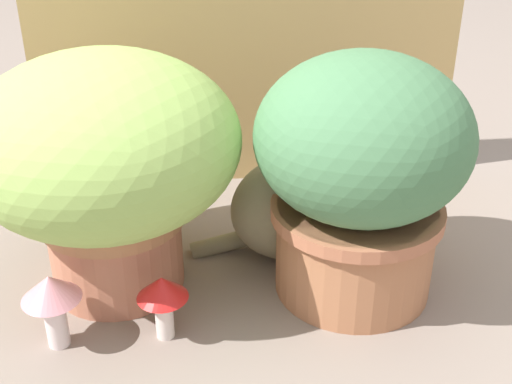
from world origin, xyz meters
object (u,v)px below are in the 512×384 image
grass_planter (106,157)px  mushroom_ornament_pink (51,296)px  mushroom_ornament_red (162,294)px  cat (305,201)px  leafy_planter (360,170)px

grass_planter → mushroom_ornament_pink: grass_planter is taller
mushroom_ornament_red → mushroom_ornament_pink: mushroom_ornament_pink is taller
cat → mushroom_ornament_red: size_ratio=3.19×
grass_planter → mushroom_ornament_pink: bearing=-117.9°
mushroom_ornament_pink → mushroom_ornament_red: bearing=0.7°
leafy_planter → mushroom_ornament_pink: leafy_planter is taller
leafy_planter → cat: size_ratio=1.17×
grass_planter → cat: grass_planter is taller
cat → mushroom_ornament_red: (-0.27, -0.22, -0.03)m
grass_planter → leafy_planter: (0.43, -0.06, -0.02)m
leafy_planter → mushroom_ornament_red: leafy_planter is taller
cat → mushroom_ornament_red: cat is taller
leafy_planter → mushroom_ornament_pink: bearing=-168.3°
cat → mushroom_ornament_pink: (-0.45, -0.23, -0.02)m
cat → mushroom_ornament_pink: size_ratio=2.80×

